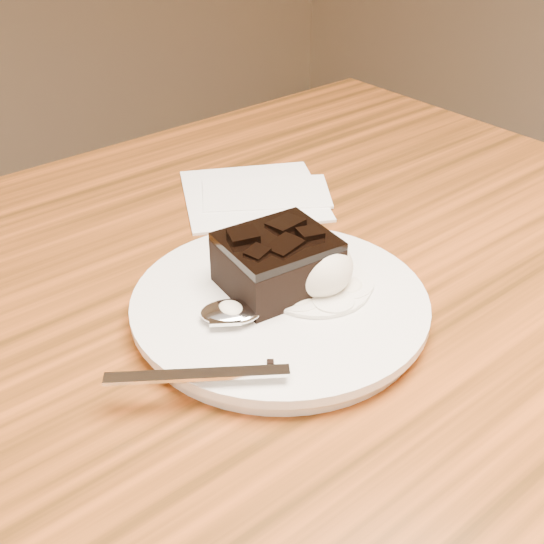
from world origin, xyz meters
TOP-DOWN VIEW (x-y plane):
  - plate at (0.10, -0.02)m, footprint 0.24×0.24m
  - brownie at (0.11, -0.00)m, footprint 0.09×0.09m
  - ice_cream_scoop at (0.13, -0.02)m, footprint 0.06×0.06m
  - melt_puddle at (0.13, -0.02)m, footprint 0.09×0.09m
  - spoon at (0.05, -0.01)m, footprint 0.17×0.14m
  - napkin at (0.22, 0.17)m, footprint 0.20×0.20m
  - crumb_a at (0.12, -0.04)m, footprint 0.01×0.01m
  - crumb_b at (0.04, -0.07)m, footprint 0.01×0.01m
  - crumb_c at (0.16, 0.00)m, footprint 0.01×0.01m

SIDE VIEW (x-z plane):
  - napkin at x=0.22m, z-range 0.75..0.76m
  - plate at x=0.10m, z-range 0.75..0.77m
  - melt_puddle at x=0.13m, z-range 0.77..0.77m
  - crumb_b at x=0.04m, z-range 0.77..0.77m
  - crumb_a at x=0.12m, z-range 0.77..0.77m
  - crumb_c at x=0.16m, z-range 0.77..0.77m
  - spoon at x=0.05m, z-range 0.77..0.78m
  - brownie at x=0.11m, z-range 0.77..0.81m
  - ice_cream_scoop at x=0.13m, z-range 0.77..0.82m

